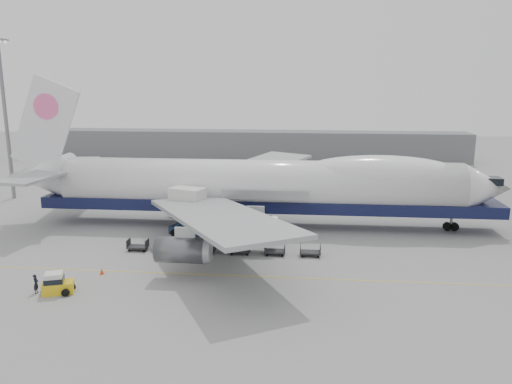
# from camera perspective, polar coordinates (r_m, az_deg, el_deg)

# --- Properties ---
(ground) EXTENTS (260.00, 260.00, 0.00)m
(ground) POSITION_cam_1_polar(r_m,az_deg,el_deg) (55.99, -0.75, -7.28)
(ground) COLOR gray
(ground) RESTS_ON ground
(apron_line) EXTENTS (60.00, 0.15, 0.01)m
(apron_line) POSITION_cam_1_polar(r_m,az_deg,el_deg) (50.42, -1.51, -9.58)
(apron_line) COLOR gold
(apron_line) RESTS_ON ground
(hangar) EXTENTS (110.00, 8.00, 7.00)m
(hangar) POSITION_cam_1_polar(r_m,az_deg,el_deg) (124.33, -1.80, 5.40)
(hangar) COLOR slate
(hangar) RESTS_ON ground
(floodlight_mast) EXTENTS (2.40, 2.40, 25.43)m
(floodlight_mast) POSITION_cam_1_polar(r_m,az_deg,el_deg) (90.21, -26.76, 8.23)
(floodlight_mast) COLOR slate
(floodlight_mast) RESTS_ON ground
(airliner) EXTENTS (67.00, 55.30, 19.98)m
(airliner) POSITION_cam_1_polar(r_m,az_deg,el_deg) (65.92, 0.94, 0.85)
(airliner) COLOR white
(airliner) RESTS_ON ground
(catering_truck) EXTENTS (5.08, 4.25, 6.01)m
(catering_truck) POSITION_cam_1_polar(r_m,az_deg,el_deg) (63.20, -7.80, -1.82)
(catering_truck) COLOR #182B4A
(catering_truck) RESTS_ON ground
(baggage_tug) EXTENTS (3.04, 2.26, 1.99)m
(baggage_tug) POSITION_cam_1_polar(r_m,az_deg,el_deg) (49.77, -21.83, -9.74)
(baggage_tug) COLOR yellow
(baggage_tug) RESTS_ON ground
(ground_worker) EXTENTS (0.53, 0.72, 1.81)m
(ground_worker) POSITION_cam_1_polar(r_m,az_deg,el_deg) (50.50, -23.85, -9.57)
(ground_worker) COLOR black
(ground_worker) RESTS_ON ground
(traffic_cone) EXTENTS (0.41, 0.41, 0.61)m
(traffic_cone) POSITION_cam_1_polar(r_m,az_deg,el_deg) (53.10, -17.22, -8.67)
(traffic_cone) COLOR #D73E0B
(traffic_cone) RESTS_ON ground
(dolly_0) EXTENTS (2.30, 1.35, 1.30)m
(dolly_0) POSITION_cam_1_polar(r_m,az_deg,el_deg) (59.03, -13.35, -6.03)
(dolly_0) COLOR #2D2D30
(dolly_0) RESTS_ON ground
(dolly_1) EXTENTS (2.30, 1.35, 1.30)m
(dolly_1) POSITION_cam_1_polar(r_m,az_deg,el_deg) (57.90, -9.64, -6.23)
(dolly_1) COLOR #2D2D30
(dolly_1) RESTS_ON ground
(dolly_2) EXTENTS (2.30, 1.35, 1.30)m
(dolly_2) POSITION_cam_1_polar(r_m,az_deg,el_deg) (57.02, -5.80, -6.41)
(dolly_2) COLOR #2D2D30
(dolly_2) RESTS_ON ground
(dolly_3) EXTENTS (2.30, 1.35, 1.30)m
(dolly_3) POSITION_cam_1_polar(r_m,az_deg,el_deg) (56.40, -1.85, -6.56)
(dolly_3) COLOR #2D2D30
(dolly_3) RESTS_ON ground
(dolly_4) EXTENTS (2.30, 1.35, 1.30)m
(dolly_4) POSITION_cam_1_polar(r_m,az_deg,el_deg) (56.05, 2.17, -6.69)
(dolly_4) COLOR #2D2D30
(dolly_4) RESTS_ON ground
(dolly_5) EXTENTS (2.30, 1.35, 1.30)m
(dolly_5) POSITION_cam_1_polar(r_m,az_deg,el_deg) (55.98, 6.22, -6.78)
(dolly_5) COLOR #2D2D30
(dolly_5) RESTS_ON ground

